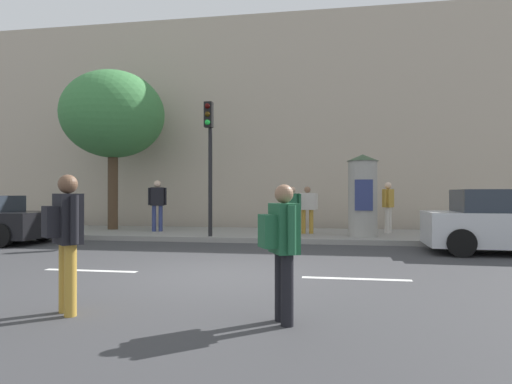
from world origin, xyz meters
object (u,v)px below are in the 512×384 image
(pedestrian_with_backpack, at_px, (282,241))
(pedestrian_in_red_top, at_px, (157,201))
(pedestrian_near_pole, at_px, (66,231))
(pedestrian_tallest, at_px, (388,203))
(poster_column, at_px, (363,195))
(traffic_light, at_px, (209,146))
(street_tree, at_px, (113,115))
(pedestrian_in_dark_shirt, at_px, (292,208))
(pedestrian_with_bag, at_px, (307,206))

(pedestrian_with_backpack, xyz_separation_m, pedestrian_in_red_top, (-5.30, 9.52, 0.27))
(pedestrian_near_pole, height_order, pedestrian_tallest, pedestrian_tallest)
(poster_column, bearing_deg, pedestrian_tallest, 57.16)
(traffic_light, relative_size, pedestrian_tallest, 2.42)
(street_tree, bearing_deg, poster_column, -8.64)
(street_tree, relative_size, pedestrian_in_dark_shirt, 3.82)
(pedestrian_with_bag, bearing_deg, street_tree, 175.14)
(traffic_light, distance_m, poster_column, 4.81)
(pedestrian_tallest, xyz_separation_m, pedestrian_in_red_top, (-7.66, -0.65, 0.06))
(traffic_light, bearing_deg, pedestrian_near_pole, -86.51)
(traffic_light, relative_size, poster_column, 1.63)
(street_tree, relative_size, pedestrian_with_backpack, 3.72)
(pedestrian_in_dark_shirt, bearing_deg, street_tree, 167.50)
(poster_column, distance_m, pedestrian_tallest, 1.68)
(pedestrian_with_bag, xyz_separation_m, pedestrian_tallest, (2.58, 0.67, 0.08))
(poster_column, bearing_deg, pedestrian_in_dark_shirt, -176.20)
(pedestrian_with_backpack, bearing_deg, pedestrian_in_dark_shirt, 94.21)
(pedestrian_tallest, bearing_deg, traffic_light, -158.02)
(pedestrian_in_dark_shirt, bearing_deg, traffic_light, -164.92)
(pedestrian_near_pole, bearing_deg, pedestrian_in_red_top, 105.96)
(pedestrian_with_backpack, distance_m, pedestrian_in_dark_shirt, 8.66)
(poster_column, height_order, pedestrian_tallest, poster_column)
(street_tree, relative_size, pedestrian_near_pole, 3.44)
(pedestrian_with_bag, xyz_separation_m, pedestrian_in_red_top, (-5.08, 0.02, 0.14))
(traffic_light, bearing_deg, pedestrian_in_red_top, 145.78)
(street_tree, xyz_separation_m, pedestrian_near_pole, (4.66, -10.16, -3.28))
(pedestrian_in_dark_shirt, bearing_deg, pedestrian_in_red_top, 169.31)
(pedestrian_near_pole, bearing_deg, traffic_light, 93.49)
(street_tree, bearing_deg, pedestrian_in_dark_shirt, -12.50)
(poster_column, distance_m, pedestrian_in_red_top, 6.80)
(pedestrian_in_dark_shirt, bearing_deg, pedestrian_near_pole, -102.44)
(pedestrian_near_pole, relative_size, pedestrian_tallest, 1.00)
(pedestrian_near_pole, relative_size, pedestrian_in_dark_shirt, 1.11)
(pedestrian_with_backpack, distance_m, pedestrian_in_red_top, 10.90)
(street_tree, xyz_separation_m, pedestrian_tallest, (9.58, 0.07, -3.15))
(pedestrian_near_pole, xyz_separation_m, pedestrian_with_bag, (2.34, 9.57, 0.05))
(pedestrian_near_pole, xyz_separation_m, pedestrian_in_red_top, (-2.74, 9.58, 0.18))
(street_tree, distance_m, pedestrian_with_bag, 7.73)
(pedestrian_near_pole, relative_size, pedestrian_with_backpack, 1.08)
(pedestrian_in_red_top, bearing_deg, pedestrian_with_backpack, -60.91)
(traffic_light, distance_m, pedestrian_tallest, 6.09)
(poster_column, height_order, pedestrian_in_red_top, poster_column)
(pedestrian_near_pole, bearing_deg, pedestrian_tallest, 64.34)
(pedestrian_with_bag, bearing_deg, traffic_light, -151.83)
(street_tree, bearing_deg, pedestrian_in_red_top, -16.78)
(poster_column, relative_size, pedestrian_in_dark_shirt, 1.64)
(traffic_light, distance_m, pedestrian_in_red_top, 3.20)
(poster_column, height_order, pedestrian_with_backpack, poster_column)
(poster_column, relative_size, pedestrian_near_pole, 1.48)
(pedestrian_in_red_top, distance_m, pedestrian_in_dark_shirt, 4.75)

